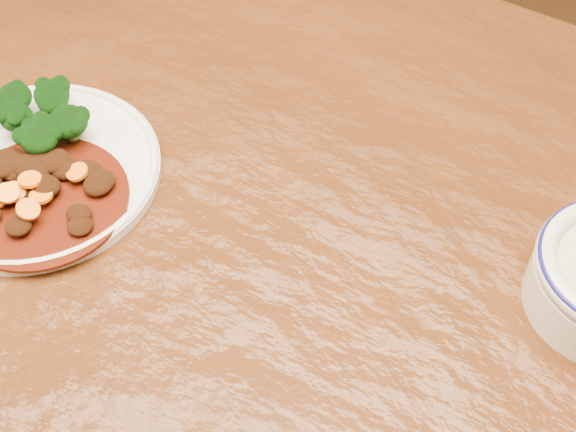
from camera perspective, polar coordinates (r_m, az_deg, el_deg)
The scene contains 4 objects.
dining_table at distance 0.77m, azimuth -3.45°, elevation -5.08°, with size 1.52×0.94×0.75m.
dinner_plate at distance 0.79m, azimuth -17.48°, elevation 3.13°, with size 0.23×0.23×0.01m.
broccoli_florets at distance 0.80m, azimuth -17.54°, elevation 6.96°, with size 0.12×0.09×0.04m.
mince_stew at distance 0.76m, azimuth -17.48°, elevation 2.07°, with size 0.16×0.16×0.03m.
Camera 1 is at (0.26, -0.35, 1.31)m, focal length 50.00 mm.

